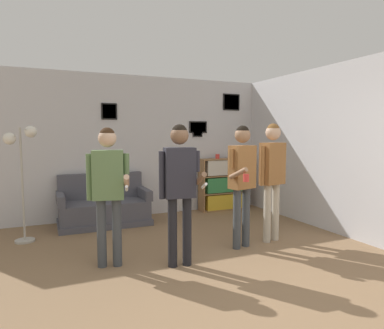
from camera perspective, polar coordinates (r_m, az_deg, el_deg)
ground_plane at (r=3.42m, az=12.39°, el=-22.84°), size 20.00×20.00×0.00m
wall_back at (r=6.74m, az=-8.07°, el=3.05°), size 7.33×0.08×2.70m
wall_right at (r=6.18m, az=20.40°, el=2.55°), size 0.06×6.43×2.70m
couch at (r=6.28m, az=-14.46°, el=-7.00°), size 1.55×0.80×0.88m
bookshelf at (r=7.25m, az=5.37°, el=-3.27°), size 1.08×0.30×1.08m
floor_lamp at (r=5.55m, az=-26.58°, el=1.02°), size 0.45×0.28×1.71m
person_player_foreground_left at (r=4.17m, az=-13.80°, el=-2.86°), size 0.49×0.53×1.67m
person_player_foreground_center at (r=4.06m, az=-2.07°, el=-2.54°), size 0.50×0.50×1.71m
person_watcher_holding_cup at (r=4.78m, az=8.37°, el=-1.41°), size 0.49×0.50×1.71m
person_spectator_near_bookshelf at (r=5.15m, az=13.24°, el=-0.73°), size 0.49×0.27×1.75m
drinking_cup at (r=7.11m, az=4.27°, el=1.35°), size 0.08×0.08×0.09m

